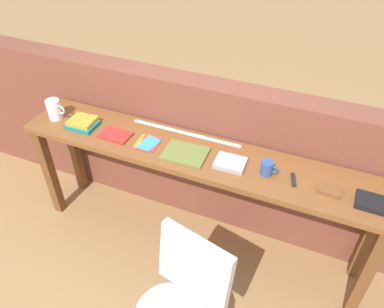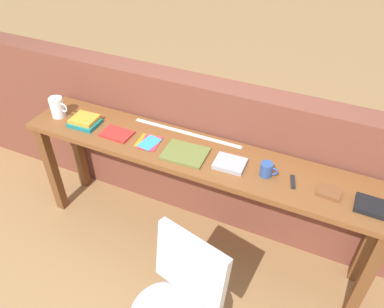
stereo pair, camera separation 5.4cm
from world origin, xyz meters
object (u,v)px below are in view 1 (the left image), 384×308
book_stack_leftmost (82,123)px  pamphlet_pile_colourful (148,143)px  leather_journal_brown (330,189)px  mug (267,168)px  pitcher_white (54,109)px  magazine_cycling (116,135)px  book_repair_rightmost (372,203)px  book_open_centre (185,154)px  chair_white_moulded (181,300)px  multitool_folded (293,180)px

book_stack_leftmost → pamphlet_pile_colourful: bearing=0.1°
leather_journal_brown → mug: bearing=-176.6°
pitcher_white → pamphlet_pile_colourful: pitcher_white is taller
pitcher_white → leather_journal_brown: 1.95m
mug → leather_journal_brown: bearing=-0.9°
magazine_cycling → book_repair_rightmost: size_ratio=1.18×
mug → leather_journal_brown: 0.37m
book_open_centre → magazine_cycling: bearing=177.3°
pamphlet_pile_colourful → mug: mug is taller
book_repair_rightmost → chair_white_moulded: bearing=-136.7°
book_stack_leftmost → pitcher_white: bearing=177.4°
leather_journal_brown → multitool_folded: bearing=-177.2°
chair_white_moulded → mug: mug is taller
book_stack_leftmost → mug: size_ratio=1.89×
book_repair_rightmost → book_open_centre: bearing=-178.8°
book_open_centre → book_repair_rightmost: bearing=-2.7°
leather_journal_brown → book_repair_rightmost: bearing=-0.4°
chair_white_moulded → book_open_centre: book_open_centre is taller
chair_white_moulded → mug: 0.90m
book_stack_leftmost → pamphlet_pile_colourful: book_stack_leftmost is taller
pitcher_white → mug: 1.58m
pitcher_white → magazine_cycling: size_ratio=0.87×
magazine_cycling → pamphlet_pile_colourful: bearing=4.6°
book_open_centre → mug: (0.53, 0.03, 0.04)m
pitcher_white → chair_white_moulded: bearing=-29.8°
chair_white_moulded → leather_journal_brown: leather_journal_brown is taller
pamphlet_pile_colourful → leather_journal_brown: (1.18, 0.01, 0.01)m
book_open_centre → mug: 0.53m
pamphlet_pile_colourful → multitool_folded: size_ratio=1.64×
chair_white_moulded → leather_journal_brown: size_ratio=6.86×
chair_white_moulded → multitool_folded: 0.94m
magazine_cycling → leather_journal_brown: 1.43m
pamphlet_pile_colourful → mug: 0.81m
multitool_folded → book_repair_rightmost: (0.44, -0.02, 0.01)m
pitcher_white → book_stack_leftmost: pitcher_white is taller
mug → chair_white_moulded: bearing=-106.4°
book_stack_leftmost → book_open_centre: 0.81m
chair_white_moulded → book_open_centre: (-0.30, 0.75, 0.36)m
chair_white_moulded → pamphlet_pile_colourful: size_ratio=4.93×
leather_journal_brown → book_repair_rightmost: size_ratio=0.73×
pitcher_white → multitool_folded: pitcher_white is taller
multitool_folded → leather_journal_brown: bearing=-1.5°
pitcher_white → magazine_cycling: (0.52, -0.02, -0.07)m
book_open_centre → leather_journal_brown: leather_journal_brown is taller
chair_white_moulded → leather_journal_brown: (0.60, 0.77, 0.37)m
book_stack_leftmost → pamphlet_pile_colourful: (0.53, 0.00, -0.02)m
leather_journal_brown → magazine_cycling: bearing=-174.9°
book_open_centre → multitool_folded: size_ratio=2.56×
chair_white_moulded → book_repair_rightmost: 1.18m
pamphlet_pile_colourful → book_repair_rightmost: 1.41m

